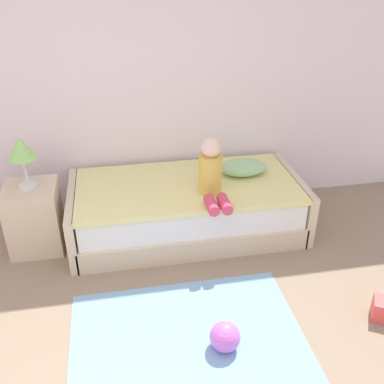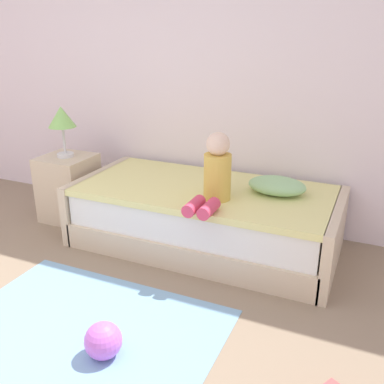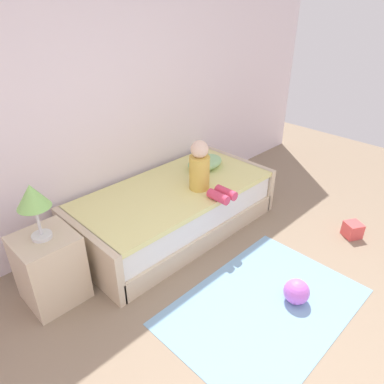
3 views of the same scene
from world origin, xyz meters
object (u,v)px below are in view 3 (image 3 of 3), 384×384
nightstand (50,268)px  pillow (205,162)px  toy_block (353,230)px  child_figure (203,171)px  bed (175,209)px  toy_ball (297,292)px  table_lamp (33,199)px

nightstand → pillow: pillow is taller
toy_block → pillow: bearing=113.7°
child_figure → bed: bearing=126.9°
pillow → toy_block: (0.65, -1.48, -0.49)m
pillow → child_figure: bearing=-139.1°
nightstand → toy_ball: 1.98m
child_figure → toy_block: (1.03, -1.15, -0.63)m
child_figure → toy_block: bearing=-48.3°
bed → child_figure: 0.54m
toy_ball → toy_block: toy_ball is taller
bed → pillow: size_ratio=4.80×
child_figure → pillow: (0.38, 0.33, -0.14)m
pillow → toy_block: 1.69m
bed → pillow: (0.55, 0.10, 0.32)m
child_figure → toy_ball: 1.36m
bed → toy_ball: 1.45m
nightstand → table_lamp: table_lamp is taller
nightstand → pillow: 1.92m
table_lamp → child_figure: size_ratio=0.88×
nightstand → pillow: bearing=3.3°
pillow → toy_block: pillow is taller
table_lamp → toy_block: table_lamp is taller
table_lamp → toy_ball: (1.35, -1.43, -0.83)m
nightstand → toy_block: 2.90m
nightstand → table_lamp: (0.00, 0.00, 0.64)m
bed → table_lamp: bearing=-179.5°
bed → nightstand: bearing=-179.5°
nightstand → child_figure: bearing=-8.1°
nightstand → toy_block: (2.55, -1.37, -0.22)m
toy_block → toy_ball: bearing=-177.1°
nightstand → bed: bearing=0.5°
bed → child_figure: bearing=-53.1°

